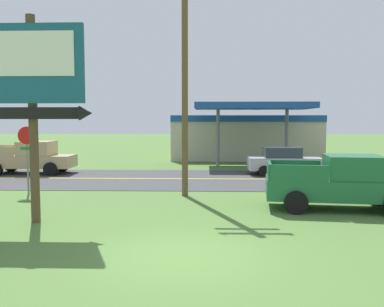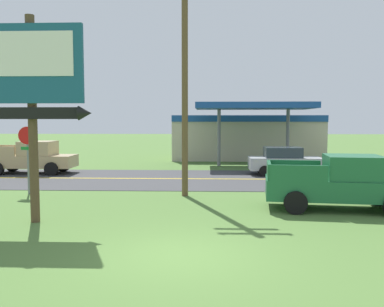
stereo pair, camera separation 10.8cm
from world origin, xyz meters
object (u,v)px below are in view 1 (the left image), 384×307
object	(u,v)px
motel_sign	(32,82)
stop_sign	(27,148)
pickup_green_parked_on_lawn	(342,183)
utility_pole	(185,70)
pickup_tan_on_road	(31,158)
gas_station	(245,136)
car_silver_mid_lane	(284,161)

from	to	relation	value
motel_sign	stop_sign	world-z (taller)	motel_sign
pickup_green_parked_on_lawn	utility_pole	bearing A→B (deg)	155.82
motel_sign	pickup_green_parked_on_lawn	xyz separation A→B (m)	(10.15, 2.34, -3.41)
stop_sign	utility_pole	world-z (taller)	utility_pole
stop_sign	utility_pole	distance (m)	7.56
stop_sign	pickup_tan_on_road	size ratio (longest dim) A/B	0.57
motel_sign	gas_station	distance (m)	24.15
utility_pole	pickup_tan_on_road	bearing A→B (deg)	143.70
utility_pole	pickup_tan_on_road	distance (m)	12.70
gas_station	pickup_tan_on_road	size ratio (longest dim) A/B	2.31
utility_pole	pickup_green_parked_on_lawn	xyz separation A→B (m)	(5.75, -2.58, -4.35)
stop_sign	pickup_tan_on_road	xyz separation A→B (m)	(-2.81, 6.95, -1.06)
motel_sign	pickup_tan_on_road	distance (m)	13.51
car_silver_mid_lane	pickup_tan_on_road	bearing A→B (deg)	-180.00
utility_pole	pickup_green_parked_on_lawn	size ratio (longest dim) A/B	1.85
utility_pole	pickup_green_parked_on_lawn	bearing A→B (deg)	-24.18
stop_sign	utility_pole	size ratio (longest dim) A/B	0.30
motel_sign	car_silver_mid_lane	distance (m)	15.92
motel_sign	pickup_green_parked_on_lawn	bearing A→B (deg)	13.01
gas_station	utility_pole	bearing A→B (deg)	-103.23
motel_sign	car_silver_mid_lane	world-z (taller)	motel_sign
motel_sign	pickup_green_parked_on_lawn	world-z (taller)	motel_sign
gas_station	car_silver_mid_lane	bearing A→B (deg)	-82.78
pickup_tan_on_road	car_silver_mid_lane	world-z (taller)	pickup_tan_on_road
pickup_green_parked_on_lawn	car_silver_mid_lane	xyz separation A→B (m)	(-0.30, 9.65, -0.13)
motel_sign	utility_pole	size ratio (longest dim) A/B	0.64
stop_sign	pickup_tan_on_road	distance (m)	7.57
motel_sign	stop_sign	distance (m)	6.06
utility_pole	car_silver_mid_lane	xyz separation A→B (m)	(5.45, 7.06, -4.48)
gas_station	car_silver_mid_lane	distance (m)	10.61
gas_station	motel_sign	bearing A→B (deg)	-110.78
pickup_green_parked_on_lawn	car_silver_mid_lane	distance (m)	9.65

